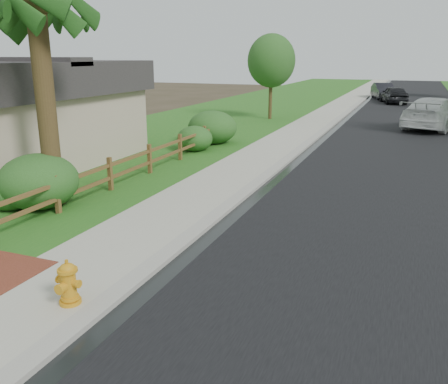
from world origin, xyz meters
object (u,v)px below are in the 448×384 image
at_px(fire_hydrant, 68,284).
at_px(white_suv, 435,113).
at_px(dark_car_mid, 394,94).
at_px(ranch_fence, 131,165).

xyz_separation_m(fire_hydrant, white_suv, (6.19, 24.28, 0.44)).
distance_m(white_suv, dark_car_mid, 15.20).
bearing_deg(dark_car_mid, fire_hydrant, 70.82).
relative_size(fire_hydrant, white_suv, 0.13).
bearing_deg(white_suv, ranch_fence, 77.10).
xyz_separation_m(ranch_fence, white_suv, (9.69, 16.83, 0.29)).
xyz_separation_m(fire_hydrant, dark_car_mid, (3.29, 39.20, 0.31)).
height_order(ranch_fence, fire_hydrant, ranch_fence).
distance_m(fire_hydrant, dark_car_mid, 39.34).
distance_m(ranch_fence, white_suv, 19.42).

